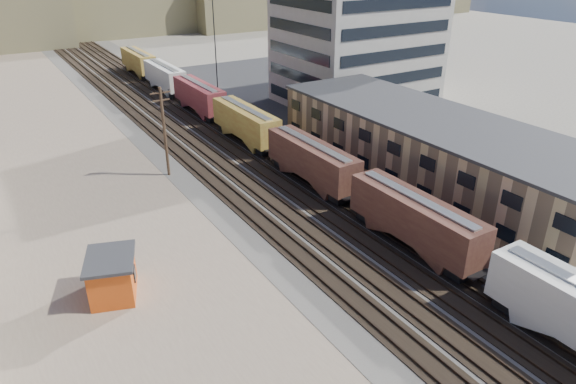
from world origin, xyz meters
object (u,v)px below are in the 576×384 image
freight_train (276,139)px  utility_pole_north (164,130)px  maintenance_shed (112,276)px  parked_car_blue (407,124)px

freight_train → utility_pole_north: size_ratio=11.97×
maintenance_shed → parked_car_blue: bearing=20.2°
freight_train → utility_pole_north: utility_pole_north is taller
freight_train → parked_car_blue: bearing=0.6°
utility_pole_north → parked_car_blue: utility_pole_north is taller
freight_train → utility_pole_north: bearing=167.6°
parked_car_blue → maintenance_shed: bearing=140.6°
utility_pole_north → maintenance_shed: size_ratio=1.90×
freight_train → parked_car_blue: size_ratio=19.65×
utility_pole_north → parked_car_blue: (33.59, -2.50, -4.45)m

